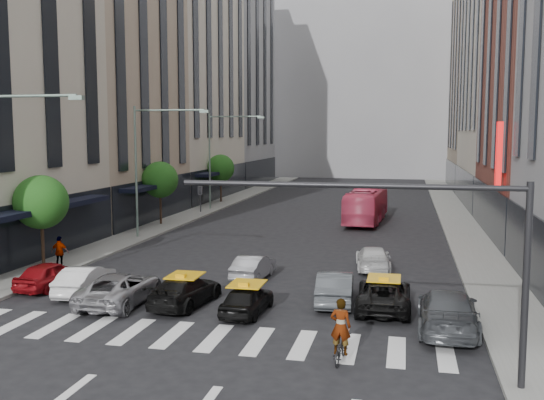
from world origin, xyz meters
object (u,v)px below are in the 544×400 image
Objects in this scene: streetlamp_far at (219,148)px; bus at (366,205)px; streetlamp_mid at (149,154)px; taxi_center at (247,299)px; motorcycle at (340,349)px; taxi_left at (185,291)px; pedestrian_far at (60,252)px; car_red at (49,275)px; car_white_front at (85,280)px.

streetlamp_far reaches higher than bus.
streetlamp_mid is 16.00m from streetlamp_far.
streetlamp_mid is 0.87× the size of bus.
streetlamp_mid reaches higher than taxi_center.
taxi_left is at bearing -29.34° from motorcycle.
pedestrian_far is at bearing 58.89° from bus.
pedestrian_far is (-0.72, -10.06, -4.90)m from streetlamp_mid.
taxi_center is (11.04, -15.44, -5.29)m from streetlamp_mid.
taxi_left reaches higher than motorcycle.
taxi_center is at bearing 173.13° from car_red.
streetlamp_mid is 5.28× the size of pedestrian_far.
streetlamp_mid is at bearing 42.35° from bus.
streetlamp_far is at bearing -94.16° from pedestrian_far.
bus is at bearing -82.35° from motorcycle.
motorcycle is at bearing 160.38° from car_red.
car_white_front is (3.04, -30.08, -5.24)m from streetlamp_far.
pedestrian_far is at bearing -21.38° from taxi_left.
streetlamp_mid is 2.03× the size of taxi_left.
car_red is (0.84, -29.51, -5.25)m from streetlamp_far.
car_red is at bearing 65.52° from bus.
streetlamp_far is 30.69m from car_white_front.
car_white_front is at bearing -84.22° from streetlamp_far.
taxi_center is at bearing -40.19° from motorcycle.
streetlamp_mid is 2.24× the size of car_white_front.
streetlamp_far reaches higher than car_white_front.
motorcycle is at bearing 152.12° from taxi_left.
car_white_front is 5.17m from taxi_left.
streetlamp_far is 2.49× the size of taxi_center.
bus is at bearing 38.73° from streetlamp_mid.
car_white_front is (3.04, -14.08, -5.24)m from streetlamp_mid.
streetlamp_mid is at bearing -50.61° from taxi_center.
bus is at bearing -114.24° from car_red.
taxi_left is (5.11, -0.75, -0.02)m from car_white_front.
streetlamp_far is at bearing -68.27° from taxi_left.
taxi_left is 8.68m from motorcycle.
streetlamp_far is at bearing -66.82° from taxi_center.
taxi_center is (11.04, -31.44, -5.29)m from streetlamp_far.
bus reaches higher than pedestrian_far.
bus is at bearing -92.67° from taxi_center.
bus is (14.09, -4.70, -4.46)m from streetlamp_far.
streetlamp_far is at bearing -88.85° from car_white_front.
car_white_front is 27.69m from bus.
car_red is 0.96× the size of car_white_front.
motorcycle is at bearing -52.31° from streetlamp_mid.
streetlamp_mid is at bearing -96.67° from pedestrian_far.
taxi_center is at bearing -70.66° from streetlamp_far.
bus is at bearing -18.44° from streetlamp_far.
bus is (13.25, 24.81, 0.80)m from car_red.
taxi_left is 10.09m from pedestrian_far.
car_red is 2.25× the size of pedestrian_far.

